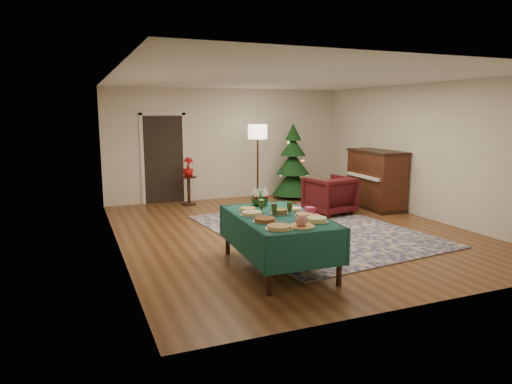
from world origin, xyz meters
name	(u,v)px	position (x,y,z in m)	size (l,w,h in m)	color
room_shell	(291,156)	(0.00, 0.00, 1.35)	(7.00, 7.00, 7.00)	#593319
doorway	(164,157)	(-1.60, 3.48, 1.10)	(1.08, 0.04, 2.16)	black
rug	(312,230)	(0.35, -0.17, 0.01)	(3.20, 4.20, 0.02)	#15174F
buffet_table	(278,226)	(-1.07, -1.77, 0.59)	(1.19, 1.95, 0.74)	black
platter_0	(279,227)	(-1.37, -2.44, 0.76)	(0.34, 0.34, 0.05)	silver
platter_1	(301,222)	(-1.08, -2.46, 0.80)	(0.33, 0.33, 0.16)	silver
platter_2	(317,220)	(-0.77, -2.29, 0.77)	(0.30, 0.30, 0.06)	silver
platter_3	(265,220)	(-1.38, -2.03, 0.76)	(0.31, 0.31, 0.05)	silver
platter_4	(304,215)	(-0.76, -1.95, 0.76)	(0.27, 0.27, 0.04)	silver
platter_5	(252,214)	(-1.39, -1.61, 0.76)	(0.32, 0.32, 0.05)	silver
platter_6	(279,212)	(-1.02, -1.70, 0.77)	(0.25, 0.25, 0.07)	silver
platter_7	(294,209)	(-0.72, -1.55, 0.76)	(0.26, 0.26, 0.04)	silver
platter_8	(248,209)	(-1.33, -1.31, 0.76)	(0.26, 0.26, 0.04)	silver
goblet_0	(262,205)	(-1.19, -1.47, 0.83)	(0.08, 0.08, 0.17)	#2D471E
goblet_1	(290,208)	(-0.89, -1.76, 0.83)	(0.08, 0.08, 0.17)	#2D471E
goblet_2	(274,209)	(-1.13, -1.77, 0.83)	(0.08, 0.08, 0.17)	#2D471E
napkin_stack	(315,216)	(-0.67, -2.08, 0.76)	(0.15, 0.15, 0.04)	#F04267
gift_box	(310,211)	(-0.63, -1.85, 0.79)	(0.12, 0.12, 0.10)	#D23A7A
centerpiece	(260,197)	(-1.03, -1.03, 0.87)	(0.27, 0.27, 0.31)	#1E4C1E
armchair	(329,193)	(1.37, 0.91, 0.44)	(0.86, 0.81, 0.89)	#400D10
floor_lamp	(258,136)	(0.47, 2.71, 1.57)	(0.45, 0.45, 1.85)	#A57F3F
side_table	(189,191)	(-1.13, 3.01, 0.32)	(0.37, 0.37, 0.66)	black
potted_plant	(188,171)	(-1.13, 3.01, 0.79)	(0.25, 0.44, 0.25)	#A30C0B
christmas_tree	(293,165)	(1.50, 2.90, 0.84)	(1.26, 1.26, 1.86)	black
piano	(376,180)	(2.66, 1.08, 0.63)	(0.79, 1.54, 1.30)	black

